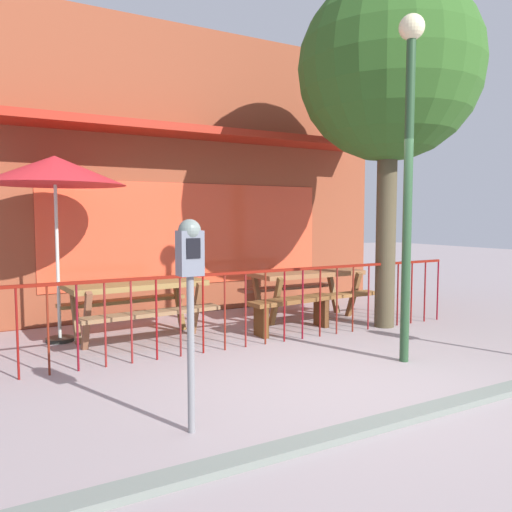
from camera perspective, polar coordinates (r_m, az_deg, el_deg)
name	(u,v)px	position (r m, az deg, el deg)	size (l,w,h in m)	color
ground	(353,382)	(5.25, 10.87, -13.88)	(40.00, 40.00, 0.00)	gray
pub_storefront	(187,173)	(8.84, -7.83, 9.32)	(7.57, 1.26, 4.79)	#571B12
patio_fence_front	(265,293)	(6.47, 1.08, -4.26)	(6.39, 0.04, 0.97)	maroon
picnic_table_left	(137,294)	(6.94, -13.35, -4.21)	(1.89, 1.49, 0.79)	olive
picnic_table_right	(306,281)	(8.13, 5.72, -2.84)	(1.82, 1.38, 0.79)	brown
patio_umbrella	(55,172)	(7.06, -21.82, 8.87)	(1.79, 1.79, 2.43)	black
patio_bench	(293,307)	(7.26, 4.17, -5.78)	(1.43, 0.48, 0.48)	brown
parking_meter_far	(190,269)	(3.79, -7.48, -1.48)	(0.18, 0.17, 1.63)	gray
street_tree	(389,71)	(7.96, 14.84, 19.56)	(2.63, 2.63, 5.08)	#49402C
street_lamp	(409,138)	(5.94, 16.94, 12.68)	(0.28, 0.28, 3.83)	#264629
curb_edge	(425,415)	(4.62, 18.63, -16.64)	(10.60, 0.20, 0.11)	slate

